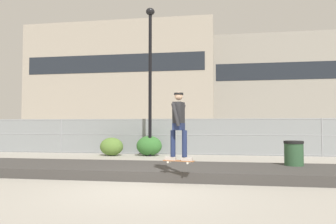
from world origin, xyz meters
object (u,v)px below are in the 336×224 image
(parked_car_near, at_px, (157,135))
(parked_car_mid, at_px, (255,136))
(skater, at_px, (179,121))
(trash_bin, at_px, (294,158))
(street_lamp, at_px, (150,64))
(skateboard, at_px, (179,161))
(shrub_left, at_px, (112,147))
(shrub_center, at_px, (149,146))

(parked_car_near, height_order, parked_car_mid, same)
(skater, bearing_deg, trash_bin, 33.22)
(skater, relative_size, parked_car_mid, 0.38)
(skater, xyz_separation_m, trash_bin, (3.30, 2.16, -1.09))
(street_lamp, relative_size, parked_car_near, 1.66)
(skateboard, bearing_deg, street_lamp, 107.96)
(skater, height_order, street_lamp, street_lamp)
(parked_car_mid, xyz_separation_m, trash_bin, (0.00, -9.49, -0.32))
(skater, relative_size, trash_bin, 1.70)
(skateboard, bearing_deg, parked_car_near, 103.53)
(shrub_left, bearing_deg, street_lamp, 1.58)
(street_lamp, bearing_deg, shrub_left, -178.42)
(street_lamp, bearing_deg, skateboard, -72.04)
(street_lamp, height_order, shrub_center, street_lamp)
(parked_car_mid, relative_size, shrub_center, 3.59)
(shrub_left, relative_size, trash_bin, 1.13)
(street_lamp, relative_size, shrub_center, 5.79)
(shrub_left, relative_size, shrub_center, 0.92)
(street_lamp, distance_m, parked_car_near, 6.35)
(parked_car_near, bearing_deg, street_lamp, -82.76)
(skater, xyz_separation_m, shrub_left, (-4.20, 6.94, -1.16))
(parked_car_near, distance_m, parked_car_mid, 6.23)
(skater, relative_size, parked_car_near, 0.39)
(skateboard, xyz_separation_m, parked_car_near, (-2.92, 12.12, 0.24))
(trash_bin, bearing_deg, shrub_left, 147.50)
(skateboard, height_order, shrub_center, shrub_center)
(street_lamp, relative_size, shrub_left, 6.33)
(street_lamp, distance_m, shrub_left, 4.51)
(skater, bearing_deg, parked_car_near, 103.53)
(street_lamp, distance_m, trash_bin, 8.39)
(skateboard, height_order, street_lamp, street_lamp)
(street_lamp, relative_size, parked_car_mid, 1.61)
(parked_car_near, bearing_deg, shrub_center, -83.45)
(shrub_left, xyz_separation_m, shrub_center, (1.85, 0.27, 0.04))
(shrub_left, bearing_deg, parked_car_near, 76.07)
(parked_car_near, bearing_deg, skater, -76.47)
(parked_car_mid, height_order, shrub_center, parked_car_mid)
(skateboard, relative_size, parked_car_near, 0.19)
(street_lamp, bearing_deg, parked_car_near, 97.24)
(skateboard, distance_m, skater, 1.01)
(skateboard, height_order, parked_car_mid, parked_car_mid)
(skater, height_order, parked_car_near, skater)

